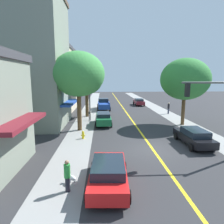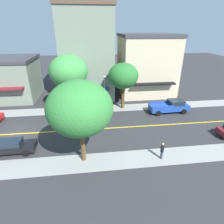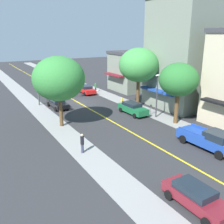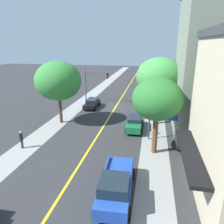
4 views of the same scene
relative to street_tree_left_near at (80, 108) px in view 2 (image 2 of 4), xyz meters
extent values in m
plane|color=#2D2D30|center=(-5.83, -8.49, -5.52)|extent=(140.00, 140.00, 0.00)
cube|color=gray|center=(-12.17, -8.49, -5.52)|extent=(2.68, 126.00, 0.01)
cube|color=yellow|center=(-5.83, -8.49, -5.52)|extent=(0.20, 126.00, 0.00)
cube|color=gray|center=(-19.38, -12.15, -2.17)|extent=(8.74, 7.00, 6.72)
cube|color=#38383D|center=(-19.38, -12.15, 1.44)|extent=(9.04, 7.30, 0.50)
cube|color=maroon|center=(-14.42, -12.15, -2.36)|extent=(1.18, 5.32, 0.24)
cube|color=gray|center=(-19.38, 0.71, 1.84)|extent=(10.16, 8.65, 14.73)
cube|color=brown|center=(-19.38, 0.71, 9.46)|extent=(10.46, 8.95, 0.50)
cube|color=#1E429E|center=(-13.74, 0.71, -2.79)|extent=(1.14, 6.57, 0.24)
cube|color=beige|center=(-19.38, 11.68, -0.35)|extent=(9.05, 9.73, 10.35)
cube|color=#38383D|center=(-19.38, 11.68, 5.08)|extent=(9.35, 10.03, 0.50)
cube|color=black|center=(-14.29, 11.68, -2.36)|extent=(1.14, 7.40, 0.24)
cylinder|color=brown|center=(0.00, 0.00, -3.84)|extent=(0.42, 0.42, 3.37)
ellipsoid|color=#337F38|center=(0.00, 0.00, 0.01)|extent=(5.79, 5.79, 4.92)
cylinder|color=brown|center=(-12.11, 6.00, -3.74)|extent=(0.49, 0.49, 3.56)
ellipsoid|color=#286B2D|center=(-12.11, 6.00, -0.27)|extent=(4.52, 4.52, 3.84)
cylinder|color=brown|center=(-12.35, -2.02, -3.53)|extent=(0.47, 0.47, 3.99)
ellipsoid|color=#3D8E42|center=(-12.35, -2.02, 0.55)|extent=(5.58, 5.58, 4.74)
cylinder|color=yellow|center=(-11.69, -5.20, -5.24)|extent=(0.24, 0.24, 0.56)
sphere|color=yellow|center=(-11.69, -5.20, -4.89)|extent=(0.22, 0.22, 0.22)
cylinder|color=yellow|center=(-11.86, -5.20, -5.21)|extent=(0.10, 0.10, 0.10)
cylinder|color=yellow|center=(-11.52, -5.20, -5.21)|extent=(0.10, 0.10, 0.10)
cylinder|color=#4C4C51|center=(-11.59, 1.96, -4.96)|extent=(0.07, 0.07, 1.12)
cube|color=#2D2D33|center=(-11.59, 1.96, -4.27)|extent=(0.12, 0.18, 0.26)
cylinder|color=#38383D|center=(-11.52, 3.09, -2.91)|extent=(0.16, 0.16, 5.23)
ellipsoid|color=silver|center=(-11.52, 3.09, -0.14)|extent=(0.70, 0.36, 0.24)
cube|color=#196638|center=(-9.72, 0.52, -4.82)|extent=(1.80, 4.82, 0.77)
cube|color=#19232D|center=(-9.72, 0.28, -4.22)|extent=(1.56, 2.61, 0.44)
cylinder|color=black|center=(-10.61, 2.09, -5.20)|extent=(0.23, 0.64, 0.64)
cylinder|color=black|center=(-8.89, 2.12, -5.20)|extent=(0.23, 0.64, 0.64)
cylinder|color=black|center=(-10.55, -1.07, -5.20)|extent=(0.23, 0.64, 0.64)
cylinder|color=black|center=(-8.84, -1.04, -5.20)|extent=(0.23, 0.64, 0.64)
cylinder|color=black|center=(-2.94, 16.60, -5.20)|extent=(0.23, 0.64, 0.64)
cube|color=black|center=(-2.09, -7.41, -4.90)|extent=(1.85, 4.79, 0.60)
cube|color=#19232D|center=(-2.08, -7.65, -4.35)|extent=(1.60, 2.60, 0.50)
cylinder|color=black|center=(-3.00, -5.86, -5.20)|extent=(0.23, 0.64, 0.64)
cylinder|color=black|center=(-1.24, -5.83, -5.20)|extent=(0.23, 0.64, 0.64)
cylinder|color=black|center=(-2.94, -9.00, -5.20)|extent=(0.23, 0.64, 0.64)
cube|color=#1E429E|center=(-9.61, 12.67, -4.70)|extent=(2.19, 5.96, 0.85)
cube|color=#19232D|center=(-9.64, 13.73, -3.94)|extent=(1.90, 2.18, 0.68)
cube|color=#1E429E|center=(-10.48, 11.46, -4.16)|extent=(0.21, 3.07, 0.24)
cube|color=#1E429E|center=(-8.65, 11.53, -4.16)|extent=(0.21, 3.07, 0.24)
cylinder|color=black|center=(-10.67, 14.64, -5.12)|extent=(0.31, 0.81, 0.80)
cylinder|color=black|center=(-8.68, 14.71, -5.12)|extent=(0.31, 0.81, 0.80)
cylinder|color=black|center=(-10.53, 10.63, -5.12)|extent=(0.31, 0.81, 0.80)
cylinder|color=black|center=(-8.54, 10.70, -5.12)|extent=(0.31, 0.81, 0.80)
cylinder|color=#33384C|center=(0.79, 7.63, -5.11)|extent=(0.25, 0.25, 0.83)
cylinder|color=black|center=(0.79, 7.63, -4.31)|extent=(0.33, 0.33, 0.76)
sphere|color=beige|center=(0.79, 7.63, -3.82)|extent=(0.24, 0.24, 0.24)
camera|label=1|loc=(-9.87, -23.46, 0.10)|focal=31.89mm
camera|label=2|loc=(14.65, 1.00, 6.37)|focal=29.31mm
camera|label=3|loc=(9.00, 26.71, 4.71)|focal=40.43mm
camera|label=4|loc=(-11.63, 24.76, 4.39)|focal=34.14mm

